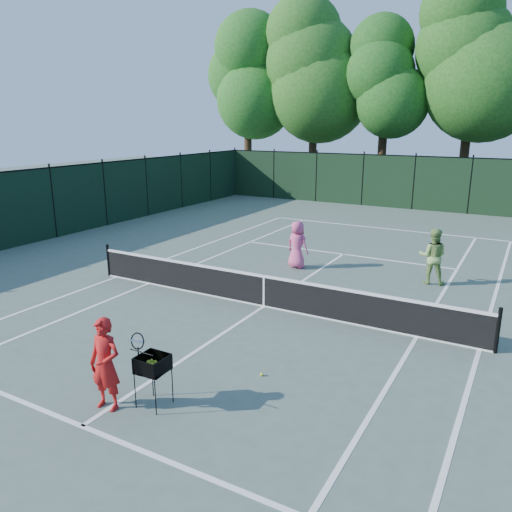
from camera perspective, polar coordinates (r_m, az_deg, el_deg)
The scene contains 20 objects.
ground at distance 13.80m, azimuth 0.91°, elevation -5.79°, with size 90.00×90.00×0.00m, color #4B5B52.
sideline_doubles_left at distance 16.96m, azimuth -15.63°, elevation -2.32°, with size 0.10×23.77×0.01m, color white.
sideline_doubles_right at distance 12.39m, azimuth 24.17°, elevation -9.73°, with size 0.10×23.77×0.01m, color white.
sideline_singles_left at distance 16.06m, azimuth -12.14°, elevation -3.08°, with size 0.10×23.77×0.01m, color white.
sideline_singles_right at distance 12.53m, azimuth 17.89°, elevation -8.80°, with size 0.10×23.77×0.01m, color white.
baseline_far at distance 24.52m, azimuth 14.26°, elevation 3.09°, with size 10.97×0.10×0.01m, color white.
service_line_near at distance 9.29m, azimuth -19.26°, elevation -17.88°, with size 8.23×0.10×0.01m, color white.
service_line_far at distance 19.41m, azimuth 9.94°, elevation 0.21°, with size 8.23×0.10×0.01m, color white.
center_service_line at distance 13.80m, azimuth 0.91°, elevation -5.78°, with size 0.10×12.80×0.01m, color white.
tennis_net at distance 13.64m, azimuth 0.91°, elevation -3.92°, with size 11.69×0.09×1.06m.
fence_far at distance 30.17m, azimuth 17.58°, elevation 7.93°, with size 24.00×0.05×3.00m, color black.
tree_0 at distance 38.14m, azimuth -0.95°, elevation 20.02°, with size 6.40×6.40×13.14m.
tree_1 at distance 36.40m, azimuth 6.77°, elevation 20.99°, with size 6.80×6.80×13.98m.
tree_2 at distance 34.49m, azimuth 14.72°, elevation 19.35°, with size 6.00×6.00×12.40m.
tree_3 at distance 34.14m, azimuth 23.80°, elevation 20.82°, with size 7.00×7.00×14.45m.
coach at distance 9.26m, azimuth -16.83°, elevation -11.74°, with size 0.89×0.67×1.69m.
player_pink at distance 17.24m, azimuth 4.74°, elevation 1.30°, with size 0.88×0.66×1.65m.
player_green at distance 16.43m, azimuth 19.54°, elevation -0.02°, with size 0.95×0.79×1.76m.
ball_hopper at distance 9.15m, azimuth -11.74°, elevation -12.00°, with size 0.55×0.55×0.96m.
loose_ball_midcourt at distance 10.26m, azimuth 0.66°, elevation -13.38°, with size 0.07×0.07×0.07m, color #D0DD2D.
Camera 1 is at (6.12, -11.34, 4.94)m, focal length 35.00 mm.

